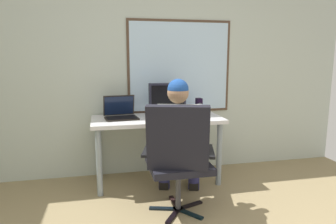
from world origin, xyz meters
TOP-DOWN VIEW (x-y plane):
  - wall_rear at (0.02, 2.40)m, footprint 5.14×0.08m
  - desk at (0.08, 2.03)m, footprint 1.43×0.62m
  - office_chair at (0.11, 1.21)m, footprint 0.71×0.64m
  - person_seated at (0.18, 1.48)m, footprint 0.65×0.86m
  - crt_monitor at (0.20, 2.08)m, footprint 0.41×0.20m
  - laptop at (-0.32, 2.11)m, footprint 0.38×0.33m
  - wine_glass at (0.52, 1.91)m, footprint 0.07×0.07m
  - desk_speaker at (0.59, 2.12)m, footprint 0.07×0.09m

SIDE VIEW (x-z plane):
  - office_chair at x=0.11m, z-range 0.06..1.09m
  - person_seated at x=0.18m, z-range 0.03..1.24m
  - desk at x=0.08m, z-range 0.27..1.01m
  - laptop at x=-0.32m, z-range 0.69..0.93m
  - desk_speaker at x=0.59m, z-range 0.74..0.93m
  - wine_glass at x=0.52m, z-range 0.77..0.92m
  - crt_monitor at x=0.20m, z-range 0.77..1.15m
  - wall_rear at x=0.02m, z-range 0.00..2.55m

